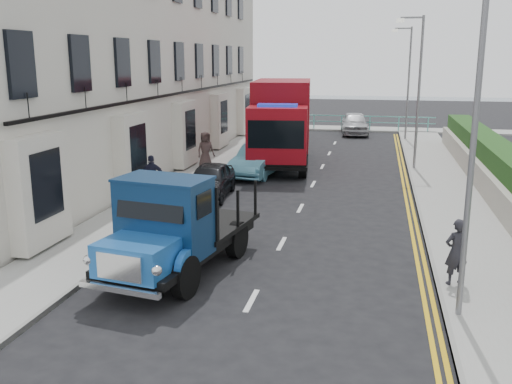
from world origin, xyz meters
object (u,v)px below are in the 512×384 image
at_px(lamp_far, 407,77).
at_px(pedestrian_east_near, 456,252).
at_px(lamp_near, 468,122).
at_px(red_lorry, 281,121).
at_px(parked_car_front, 210,180).
at_px(lamp_mid, 417,84).
at_px(bedford_lorry, 169,233).

relative_size(lamp_far, pedestrian_east_near, 4.52).
xyz_separation_m(lamp_near, pedestrian_east_near, (0.22, 1.61, -3.10)).
bearing_deg(red_lorry, parked_car_front, -108.45).
distance_m(lamp_near, lamp_mid, 16.00).
distance_m(lamp_mid, pedestrian_east_near, 14.72).
bearing_deg(lamp_far, pedestrian_east_near, -89.48).
height_order(lamp_near, lamp_far, same).
xyz_separation_m(lamp_near, lamp_mid, (0.00, 16.00, 0.00)).
relative_size(lamp_far, red_lorry, 0.87).
bearing_deg(lamp_mid, bedford_lorry, -112.81).
height_order(lamp_near, red_lorry, lamp_near).
height_order(bedford_lorry, pedestrian_east_near, bedford_lorry).
relative_size(red_lorry, parked_car_front, 2.14).
bearing_deg(lamp_mid, parked_car_front, -138.01).
distance_m(lamp_near, bedford_lorry, 7.03).
bearing_deg(lamp_far, lamp_near, -90.00).
relative_size(red_lorry, pedestrian_east_near, 5.17).
bearing_deg(lamp_near, red_lorry, 111.13).
distance_m(lamp_far, pedestrian_east_near, 24.59).
height_order(bedford_lorry, parked_car_front, bedford_lorry).
bearing_deg(red_lorry, lamp_near, -75.20).
height_order(bedford_lorry, red_lorry, red_lorry).
relative_size(bedford_lorry, pedestrian_east_near, 3.51).
height_order(lamp_mid, red_lorry, lamp_mid).
height_order(lamp_far, parked_car_front, lamp_far).
bearing_deg(lamp_far, parked_car_front, -114.58).
relative_size(lamp_mid, lamp_far, 1.00).
bearing_deg(parked_car_front, lamp_near, -52.64).
xyz_separation_m(lamp_near, bedford_lorry, (-6.37, 0.86, -2.86)).
bearing_deg(red_lorry, bedford_lorry, -96.80).
distance_m(lamp_mid, lamp_far, 10.00).
relative_size(lamp_far, parked_car_front, 1.87).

